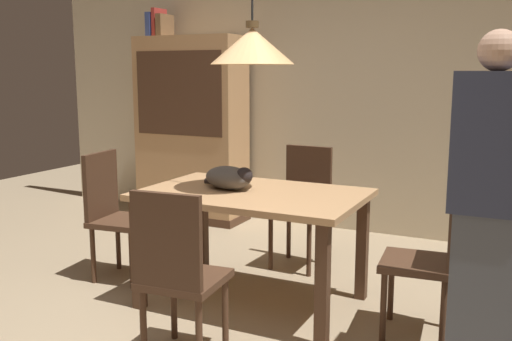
{
  "coord_description": "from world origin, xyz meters",
  "views": [
    {
      "loc": [
        1.73,
        -2.63,
        1.51
      ],
      "look_at": [
        0.05,
        0.8,
        0.85
      ],
      "focal_mm": 40.49,
      "sensor_mm": 36.0,
      "label": 1
    }
  ],
  "objects_px": {
    "chair_right_side": "(432,251)",
    "pendant_lamp": "(252,46)",
    "person_standing": "(488,209)",
    "chair_far_back": "(303,201)",
    "chair_near_front": "(177,269)",
    "cat_sleeping": "(230,178)",
    "book_blue_wide": "(154,25)",
    "hutch_bookcase": "(191,133)",
    "book_brown_thick": "(165,26)",
    "dining_table": "(252,207)",
    "chair_left_side": "(114,210)",
    "book_red_tall": "(159,23)"
  },
  "relations": [
    {
      "from": "pendant_lamp",
      "to": "chair_right_side",
      "type": "bearing_deg",
      "value": 0.39
    },
    {
      "from": "chair_far_back",
      "to": "book_blue_wide",
      "type": "distance_m",
      "value": 2.6
    },
    {
      "from": "chair_right_side",
      "to": "book_brown_thick",
      "type": "distance_m",
      "value": 3.73
    },
    {
      "from": "chair_near_front",
      "to": "pendant_lamp",
      "type": "height_order",
      "value": "pendant_lamp"
    },
    {
      "from": "book_blue_wide",
      "to": "book_brown_thick",
      "type": "xyz_separation_m",
      "value": [
        0.13,
        0.0,
        -0.01
      ]
    },
    {
      "from": "cat_sleeping",
      "to": "pendant_lamp",
      "type": "distance_m",
      "value": 0.85
    },
    {
      "from": "pendant_lamp",
      "to": "dining_table",
      "type": "bearing_deg",
      "value": -93.58
    },
    {
      "from": "chair_right_side",
      "to": "person_standing",
      "type": "bearing_deg",
      "value": -49.04
    },
    {
      "from": "dining_table",
      "to": "chair_near_front",
      "type": "relative_size",
      "value": 1.51
    },
    {
      "from": "chair_near_front",
      "to": "chair_right_side",
      "type": "relative_size",
      "value": 1.0
    },
    {
      "from": "chair_right_side",
      "to": "pendant_lamp",
      "type": "distance_m",
      "value": 1.61
    },
    {
      "from": "chair_far_back",
      "to": "book_brown_thick",
      "type": "height_order",
      "value": "book_brown_thick"
    },
    {
      "from": "pendant_lamp",
      "to": "book_red_tall",
      "type": "height_order",
      "value": "pendant_lamp"
    },
    {
      "from": "chair_right_side",
      "to": "chair_left_side",
      "type": "bearing_deg",
      "value": -179.59
    },
    {
      "from": "book_brown_thick",
      "to": "person_standing",
      "type": "height_order",
      "value": "book_brown_thick"
    },
    {
      "from": "chair_near_front",
      "to": "hutch_bookcase",
      "type": "bearing_deg",
      "value": 120.94
    },
    {
      "from": "book_red_tall",
      "to": "chair_left_side",
      "type": "bearing_deg",
      "value": -65.67
    },
    {
      "from": "chair_right_side",
      "to": "book_red_tall",
      "type": "distance_m",
      "value": 3.79
    },
    {
      "from": "chair_far_back",
      "to": "chair_near_front",
      "type": "height_order",
      "value": "same"
    },
    {
      "from": "person_standing",
      "to": "hutch_bookcase",
      "type": "bearing_deg",
      "value": 145.35
    },
    {
      "from": "chair_near_front",
      "to": "book_blue_wide",
      "type": "height_order",
      "value": "book_blue_wide"
    },
    {
      "from": "book_red_tall",
      "to": "book_brown_thick",
      "type": "distance_m",
      "value": 0.07
    },
    {
      "from": "chair_right_side",
      "to": "pendant_lamp",
      "type": "bearing_deg",
      "value": -179.61
    },
    {
      "from": "chair_far_back",
      "to": "chair_left_side",
      "type": "height_order",
      "value": "same"
    },
    {
      "from": "book_red_tall",
      "to": "book_brown_thick",
      "type": "bearing_deg",
      "value": 0.0
    },
    {
      "from": "chair_left_side",
      "to": "pendant_lamp",
      "type": "bearing_deg",
      "value": 0.43
    },
    {
      "from": "chair_right_side",
      "to": "book_blue_wide",
      "type": "xyz_separation_m",
      "value": [
        -3.1,
        1.72,
        1.46
      ]
    },
    {
      "from": "chair_near_front",
      "to": "chair_right_side",
      "type": "bearing_deg",
      "value": 38.31
    },
    {
      "from": "chair_left_side",
      "to": "chair_far_back",
      "type": "bearing_deg",
      "value": 38.08
    },
    {
      "from": "cat_sleeping",
      "to": "chair_left_side",
      "type": "bearing_deg",
      "value": -179.3
    },
    {
      "from": "cat_sleeping",
      "to": "pendant_lamp",
      "type": "xyz_separation_m",
      "value": [
        0.17,
        -0.0,
        0.84
      ]
    },
    {
      "from": "hutch_bookcase",
      "to": "person_standing",
      "type": "bearing_deg",
      "value": -34.65
    },
    {
      "from": "dining_table",
      "to": "chair_right_side",
      "type": "height_order",
      "value": "chair_right_side"
    },
    {
      "from": "chair_far_back",
      "to": "chair_near_front",
      "type": "distance_m",
      "value": 1.76
    },
    {
      "from": "person_standing",
      "to": "dining_table",
      "type": "bearing_deg",
      "value": 166.79
    },
    {
      "from": "pendant_lamp",
      "to": "book_brown_thick",
      "type": "height_order",
      "value": "pendant_lamp"
    },
    {
      "from": "chair_far_back",
      "to": "pendant_lamp",
      "type": "distance_m",
      "value": 1.45
    },
    {
      "from": "dining_table",
      "to": "book_brown_thick",
      "type": "distance_m",
      "value": 2.85
    },
    {
      "from": "chair_right_side",
      "to": "book_brown_thick",
      "type": "height_order",
      "value": "book_brown_thick"
    },
    {
      "from": "dining_table",
      "to": "cat_sleeping",
      "type": "height_order",
      "value": "cat_sleeping"
    },
    {
      "from": "book_blue_wide",
      "to": "chair_right_side",
      "type": "bearing_deg",
      "value": -28.97
    },
    {
      "from": "chair_near_front",
      "to": "person_standing",
      "type": "xyz_separation_m",
      "value": [
        1.42,
        0.54,
        0.35
      ]
    },
    {
      "from": "chair_far_back",
      "to": "hutch_bookcase",
      "type": "relative_size",
      "value": 0.5
    },
    {
      "from": "chair_right_side",
      "to": "cat_sleeping",
      "type": "bearing_deg",
      "value": -179.81
    },
    {
      "from": "book_brown_thick",
      "to": "person_standing",
      "type": "distance_m",
      "value": 4.02
    },
    {
      "from": "chair_far_back",
      "to": "chair_near_front",
      "type": "xyz_separation_m",
      "value": [
        0.0,
        -1.76,
        0.0
      ]
    },
    {
      "from": "book_blue_wide",
      "to": "dining_table",
      "type": "bearing_deg",
      "value": -41.14
    },
    {
      "from": "chair_far_back",
      "to": "person_standing",
      "type": "bearing_deg",
      "value": -40.47
    },
    {
      "from": "cat_sleeping",
      "to": "book_blue_wide",
      "type": "distance_m",
      "value": 2.75
    },
    {
      "from": "chair_near_front",
      "to": "book_red_tall",
      "type": "bearing_deg",
      "value": 126.39
    }
  ]
}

